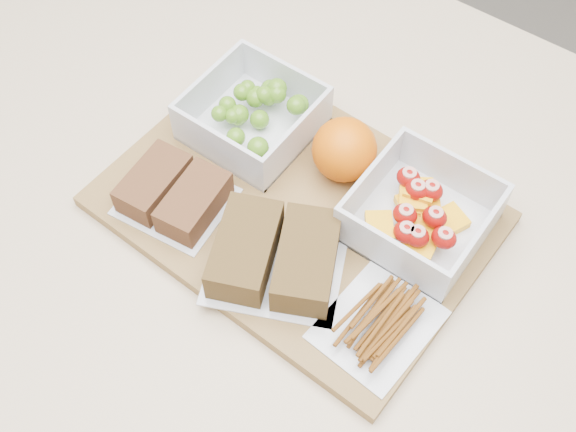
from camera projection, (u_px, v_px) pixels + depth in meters
name	position (u px, v px, depth m)	size (l,w,h in m)	color
counter	(296.00, 372.00, 1.20)	(1.20, 0.90, 0.90)	beige
cutting_board	(296.00, 209.00, 0.83)	(0.42, 0.30, 0.02)	olive
grape_container	(256.00, 115.00, 0.87)	(0.14, 0.14, 0.06)	silver
fruit_container	(420.00, 215.00, 0.79)	(0.14, 0.14, 0.06)	silver
orange	(344.00, 150.00, 0.82)	(0.08, 0.08, 0.08)	orange
sandwich_bag_left	(174.00, 193.00, 0.81)	(0.13, 0.12, 0.04)	silver
sandwich_bag_center	(276.00, 255.00, 0.76)	(0.18, 0.18, 0.04)	silver
pretzel_bag	(379.00, 319.00, 0.73)	(0.11, 0.13, 0.03)	silver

